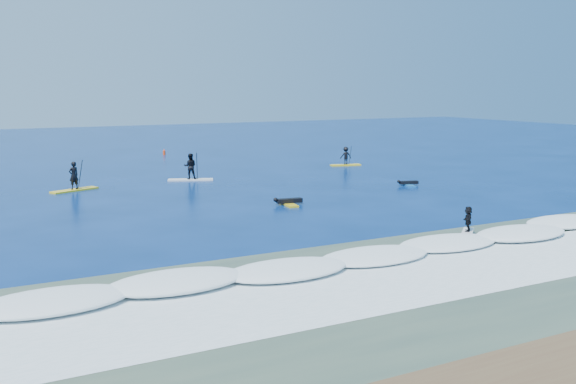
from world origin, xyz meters
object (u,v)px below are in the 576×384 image
prone_paddler_far (408,184)px  marker_buoy (164,152)px  prone_paddler_near (288,202)px  sup_paddler_center (190,169)px  sup_paddler_right (346,157)px  sup_paddler_left (74,180)px  wave_surfer (468,221)px

prone_paddler_far → marker_buoy: size_ratio=3.14×
marker_buoy → prone_paddler_near: bearing=-93.3°
sup_paddler_center → marker_buoy: bearing=100.8°
sup_paddler_right → prone_paddler_far: 11.62m
sup_paddler_right → prone_paddler_near: (-12.88, -13.86, -0.56)m
sup_paddler_left → marker_buoy: 21.86m
sup_paddler_center → marker_buoy: sup_paddler_center is taller
prone_paddler_far → marker_buoy: marker_buoy is taller
sup_paddler_right → prone_paddler_far: sup_paddler_right is taller
wave_surfer → sup_paddler_right: bearing=27.4°
wave_surfer → prone_paddler_near: bearing=66.2°
sup_paddler_left → marker_buoy: (11.64, 18.49, -0.42)m
prone_paddler_far → sup_paddler_center: bearing=69.3°
sup_paddler_center → sup_paddler_right: (14.63, 2.14, -0.13)m
sup_paddler_left → prone_paddler_near: size_ratio=1.44×
sup_paddler_center → prone_paddler_near: sup_paddler_center is taller
sup_paddler_left → sup_paddler_right: (22.84, 3.05, 0.03)m
sup_paddler_right → marker_buoy: bearing=139.1°
prone_paddler_far → wave_surfer: size_ratio=1.23×
wave_surfer → marker_buoy: 40.11m
prone_paddler_far → marker_buoy: bearing=34.5°
marker_buoy → sup_paddler_right: bearing=-54.1°
sup_paddler_center → prone_paddler_near: 11.86m
sup_paddler_right → prone_paddler_near: size_ratio=1.21×
sup_paddler_center → prone_paddler_far: (12.30, -9.22, -0.71)m
sup_paddler_center → sup_paddler_left: bearing=-151.8°
sup_paddler_left → wave_surfer: 25.41m
sup_paddler_right → wave_surfer: (-9.42, -24.63, 0.00)m
marker_buoy → prone_paddler_far: bearing=-71.7°
prone_paddler_near → sup_paddler_left: bearing=50.6°
wave_surfer → marker_buoy: (-1.78, 40.07, -0.45)m
sup_paddler_left → sup_paddler_right: sup_paddler_left is taller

